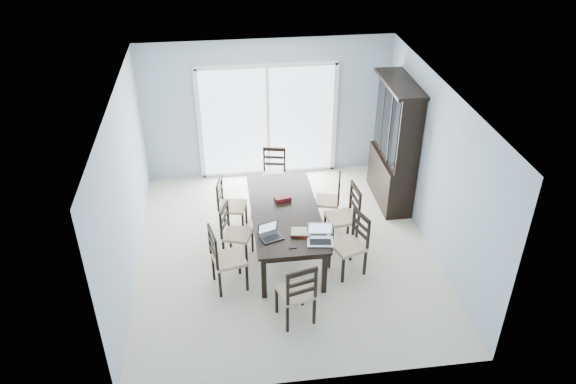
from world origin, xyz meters
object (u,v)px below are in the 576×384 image
at_px(chair_left_far, 227,199).
at_px(chair_end_far, 274,168).
at_px(laptop_silver, 320,239).
at_px(game_box, 283,199).
at_px(china_hutch, 395,145).
at_px(chair_left_mid, 232,227).
at_px(chair_left_near, 222,253).
at_px(chair_right_far, 333,195).
at_px(dining_table, 285,215).
at_px(chair_right_near, 354,237).
at_px(cell_phone, 292,247).
at_px(laptop_dark, 271,235).
at_px(chair_right_mid, 348,209).
at_px(chair_end_near, 298,289).
at_px(hot_tub, 242,129).

relative_size(chair_left_far, chair_end_far, 1.00).
height_order(laptop_silver, game_box, laptop_silver).
relative_size(china_hutch, chair_left_mid, 2.12).
bearing_deg(chair_left_near, chair_end_far, 144.34).
bearing_deg(chair_right_far, chair_left_near, 140.87).
bearing_deg(laptop_silver, chair_left_far, 136.00).
distance_m(dining_table, chair_right_near, 1.09).
distance_m(chair_right_near, laptop_silver, 0.65).
distance_m(chair_right_far, cell_phone, 1.84).
height_order(chair_left_far, game_box, chair_left_far).
relative_size(cell_phone, game_box, 0.43).
relative_size(chair_left_far, laptop_dark, 3.04).
bearing_deg(china_hutch, chair_right_far, -153.84).
xyz_separation_m(chair_right_near, chair_end_far, (-0.92, 2.19, -0.02)).
height_order(china_hutch, chair_right_mid, china_hutch).
height_order(chair_end_near, laptop_dark, chair_end_near).
relative_size(chair_left_mid, chair_right_near, 0.94).
xyz_separation_m(chair_left_near, chair_end_near, (0.94, -0.85, -0.01)).
xyz_separation_m(dining_table, chair_right_near, (0.93, -0.57, -0.09)).
bearing_deg(chair_end_far, chair_left_near, 78.89).
bearing_deg(cell_phone, chair_left_mid, 127.04).
relative_size(chair_left_mid, chair_left_far, 0.97).
relative_size(dining_table, chair_right_far, 2.17).
distance_m(chair_left_near, game_box, 1.40).
bearing_deg(chair_right_mid, chair_left_far, 66.14).
bearing_deg(cell_phone, chair_left_far, 112.18).
height_order(chair_end_far, cell_phone, chair_end_far).
relative_size(chair_left_far, chair_right_near, 0.97).
height_order(chair_end_far, game_box, chair_end_far).
xyz_separation_m(dining_table, chair_left_far, (-0.85, 0.72, -0.11)).
height_order(chair_right_mid, chair_end_far, chair_right_mid).
bearing_deg(chair_left_far, chair_left_mid, 14.80).
bearing_deg(chair_right_far, chair_right_mid, -154.05).
bearing_deg(chair_right_near, hot_tub, -0.71).
xyz_separation_m(chair_left_mid, cell_phone, (0.79, -0.88, 0.21)).
xyz_separation_m(dining_table, laptop_dark, (-0.27, -0.66, 0.13)).
relative_size(chair_end_near, game_box, 4.45).
distance_m(chair_right_near, chair_right_far, 1.25).
height_order(chair_left_near, laptop_dark, chair_left_near).
bearing_deg(laptop_silver, dining_table, 122.06).
bearing_deg(laptop_dark, game_box, 54.29).
bearing_deg(chair_end_far, laptop_silver, 110.29).
bearing_deg(game_box, china_hutch, 25.39).
distance_m(chair_end_far, hot_tub, 1.84).
height_order(chair_left_mid, chair_left_far, chair_left_far).
bearing_deg(hot_tub, chair_right_mid, -66.55).
height_order(chair_left_far, chair_end_near, chair_end_near).
relative_size(chair_left_mid, game_box, 4.14).
height_order(chair_left_mid, chair_end_far, chair_end_far).
xyz_separation_m(laptop_silver, cell_phone, (-0.39, -0.07, -0.05)).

